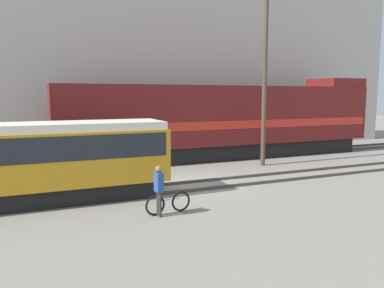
% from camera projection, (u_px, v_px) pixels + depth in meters
% --- Properties ---
extents(ground_plane, '(120.00, 120.00, 0.00)m').
position_uv_depth(ground_plane, '(189.00, 184.00, 17.31)').
color(ground_plane, gray).
extents(track_near, '(60.00, 1.50, 0.14)m').
position_uv_depth(track_near, '(195.00, 185.00, 16.66)').
color(track_near, '#47423D').
rests_on(track_near, ground).
extents(track_far, '(60.00, 1.51, 0.14)m').
position_uv_depth(track_far, '(152.00, 162.00, 22.48)').
color(track_far, '#47423D').
rests_on(track_far, ground).
extents(building_backdrop, '(45.90, 6.00, 13.99)m').
position_uv_depth(building_backdrop, '(124.00, 56.00, 27.88)').
color(building_backdrop, '#B7B2A8').
rests_on(building_backdrop, ground).
extents(freight_locomotive, '(21.22, 3.04, 5.26)m').
position_uv_depth(freight_locomotive, '(227.00, 121.00, 24.17)').
color(freight_locomotive, black).
rests_on(freight_locomotive, ground).
extents(streetcar, '(9.74, 2.54, 3.04)m').
position_uv_depth(streetcar, '(36.00, 158.00, 13.90)').
color(streetcar, black).
rests_on(streetcar, ground).
extents(bicycle, '(1.69, 0.44, 0.78)m').
position_uv_depth(bicycle, '(168.00, 203.00, 12.88)').
color(bicycle, black).
rests_on(bicycle, ground).
extents(person, '(0.26, 0.38, 1.74)m').
position_uv_depth(person, '(159.00, 186.00, 12.47)').
color(person, '#333333').
rests_on(person, ground).
extents(utility_pole_left, '(0.26, 0.26, 9.71)m').
position_uv_depth(utility_pole_left, '(265.00, 81.00, 21.20)').
color(utility_pole_left, '#4C3D2D').
rests_on(utility_pole_left, ground).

